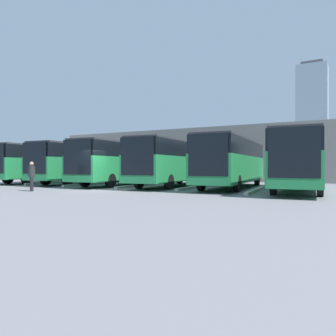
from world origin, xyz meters
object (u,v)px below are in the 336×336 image
object	(u,v)px
bus_1	(233,161)
bus_0	(299,160)
bus_5	(49,162)
pedestrian	(32,175)
bus_4	(85,162)
bus_3	(124,162)
bus_2	(175,161)

from	to	relation	value
bus_1	bus_0	bearing A→B (deg)	163.98
bus_5	pedestrian	xyz separation A→B (m)	(-7.93, 8.18, -0.92)
pedestrian	bus_4	bearing A→B (deg)	153.24
bus_0	bus_4	distance (m)	17.49
bus_1	bus_5	world-z (taller)	same
bus_1	bus_4	size ratio (longest dim) A/B	1.00
bus_1	pedestrian	world-z (taller)	bus_1
bus_4	bus_3	bearing A→B (deg)	171.75
bus_2	bus_5	size ratio (longest dim) A/B	1.00
bus_3	bus_5	bearing A→B (deg)	-5.19
pedestrian	bus_3	bearing A→B (deg)	124.50
bus_4	bus_0	bearing A→B (deg)	173.33
bus_0	bus_1	bearing A→B (deg)	-16.02
bus_0	bus_3	xyz separation A→B (m)	(13.11, -0.35, 0.00)
bus_1	bus_2	size ratio (longest dim) A/B	1.00
bus_1	bus_2	world-z (taller)	same
bus_4	pedestrian	bearing A→B (deg)	108.40
bus_4	bus_1	bearing A→B (deg)	176.49
bus_0	bus_3	world-z (taller)	same
bus_4	pedestrian	distance (m)	9.15
bus_1	bus_4	bearing A→B (deg)	-3.51
bus_2	pedestrian	distance (m)	9.97
bus_2	bus_3	size ratio (longest dim) A/B	1.00
bus_3	bus_4	xyz separation A→B (m)	(4.37, -0.28, 0.00)
bus_0	bus_5	world-z (taller)	same
pedestrian	bus_0	bearing A→B (deg)	69.31
bus_0	pedestrian	distance (m)	15.96
bus_1	pedestrian	bearing A→B (deg)	37.47
bus_4	pedestrian	xyz separation A→B (m)	(-3.56, 8.37, -0.92)
bus_3	bus_4	bearing A→B (deg)	-8.25
bus_2	bus_4	distance (m)	8.74
bus_3	pedestrian	distance (m)	8.19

